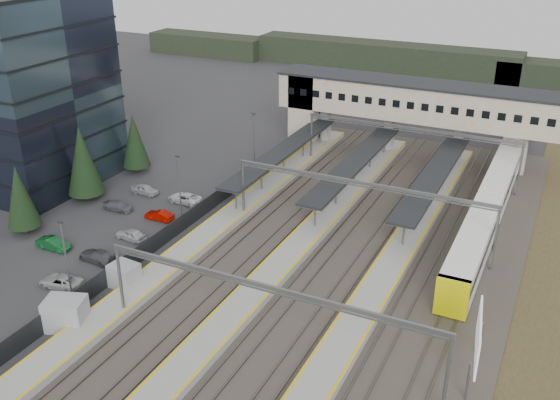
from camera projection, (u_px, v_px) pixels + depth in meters
The scene contains 14 objects.
ground at pixel (193, 278), 60.98m from camera, with size 220.00×220.00×0.00m, color #2B2B2D.
office_building at pixel (2, 87), 79.90m from camera, with size 24.30×18.30×24.30m.
car_park at pixel (38, 277), 60.04m from camera, with size 10.63×44.71×1.28m.
lampposts at pixel (131, 218), 63.35m from camera, with size 0.50×53.25×8.07m.
fence at pixel (167, 234), 67.22m from camera, with size 0.08×90.00×2.00m.
relay_cabin_near at pixel (66, 313), 53.18m from camera, with size 3.96×3.42×2.78m.
relay_cabin_far at pixel (124, 275), 59.20m from camera, with size 2.76×2.37×2.35m.
rail_corridor at pixel (301, 273), 61.28m from camera, with size 34.00×90.00×0.92m.
canopies at pixel (355, 162), 78.70m from camera, with size 23.10×30.00×3.28m.
footbridge at pixel (396, 102), 89.03m from camera, with size 40.40×6.40×11.20m.
gantries at pixel (320, 236), 56.21m from camera, with size 28.40×62.28×7.17m.
train at pixel (501, 179), 78.50m from camera, with size 2.91×60.81×3.66m.
billboard at pixel (478, 338), 46.23m from camera, with size 1.04×6.40×5.55m.
treeline_far at pixel (542, 74), 125.93m from camera, with size 170.00×19.00×7.00m.
Camera 1 is at (30.31, -43.37, 32.41)m, focal length 40.00 mm.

